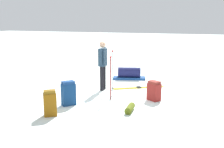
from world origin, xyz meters
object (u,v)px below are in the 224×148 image
(backpack_bright, at_px, (154,91))
(ski_poles_planted_far, at_px, (111,76))
(backpack_small_spare, at_px, (68,93))
(skier_standing, at_px, (103,63))
(gear_sled, at_px, (129,74))
(ski_pair_near, at_px, (139,88))
(ski_poles_planted_near, at_px, (113,68))
(backpack_large_dark, at_px, (50,103))
(sleeping_mat_rolled, at_px, (130,108))

(backpack_bright, distance_m, ski_poles_planted_far, 1.40)
(backpack_small_spare, bearing_deg, skier_standing, 173.65)
(gear_sled, bearing_deg, ski_pair_near, 31.10)
(backpack_small_spare, bearing_deg, ski_poles_planted_near, 164.81)
(backpack_large_dark, xyz_separation_m, ski_poles_planted_near, (-3.00, 0.55, 0.44))
(backpack_small_spare, height_order, sleeping_mat_rolled, backpack_small_spare)
(ski_pair_near, bearing_deg, backpack_bright, 32.86)
(backpack_small_spare, bearing_deg, ski_poles_planted_far, 137.19)
(backpack_bright, xyz_separation_m, gear_sled, (-2.60, -1.62, -0.07))
(ski_pair_near, distance_m, ski_poles_planted_far, 1.89)
(backpack_bright, distance_m, backpack_small_spare, 2.57)
(backpack_small_spare, relative_size, ski_poles_planted_far, 0.53)
(ski_poles_planted_near, bearing_deg, ski_poles_planted_far, 18.26)
(skier_standing, distance_m, backpack_small_spare, 2.09)
(skier_standing, height_order, ski_poles_planted_far, skier_standing)
(backpack_bright, height_order, backpack_small_spare, backpack_small_spare)
(backpack_bright, xyz_separation_m, ski_poles_planted_far, (0.38, -1.26, 0.45))
(backpack_small_spare, distance_m, gear_sled, 4.01)
(ski_pair_near, distance_m, ski_poles_planted_near, 1.25)
(ski_pair_near, height_order, sleeping_mat_rolled, sleeping_mat_rolled)
(skier_standing, bearing_deg, ski_poles_planted_near, 101.76)
(skier_standing, height_order, ski_pair_near, skier_standing)
(skier_standing, relative_size, ski_pair_near, 1.03)
(ski_poles_planted_far, distance_m, sleeping_mat_rolled, 1.42)
(backpack_large_dark, xyz_separation_m, gear_sled, (-4.91, 0.54, -0.10))
(skier_standing, relative_size, backpack_large_dark, 2.53)
(backpack_bright, bearing_deg, ski_pair_near, -147.14)
(backpack_large_dark, height_order, sleeping_mat_rolled, backpack_large_dark)
(ski_poles_planted_near, bearing_deg, backpack_bright, 67.01)
(skier_standing, height_order, backpack_small_spare, skier_standing)
(ski_pair_near, xyz_separation_m, sleeping_mat_rolled, (2.57, 0.48, 0.08))
(backpack_large_dark, bearing_deg, skier_standing, 175.92)
(ski_pair_near, xyz_separation_m, backpack_large_dark, (3.62, -1.32, 0.32))
(ski_pair_near, bearing_deg, sleeping_mat_rolled, 10.58)
(sleeping_mat_rolled, bearing_deg, backpack_large_dark, -59.95)
(backpack_small_spare, height_order, ski_poles_planted_near, ski_poles_planted_near)
(ski_poles_planted_near, bearing_deg, backpack_small_spare, -15.19)
(backpack_small_spare, relative_size, gear_sled, 0.51)
(ski_poles_planted_far, bearing_deg, backpack_large_dark, -24.99)
(backpack_large_dark, bearing_deg, ski_pair_near, 159.92)
(backpack_large_dark, bearing_deg, gear_sled, 173.70)
(backpack_large_dark, relative_size, gear_sled, 0.49)
(ski_pair_near, relative_size, backpack_bright, 2.76)
(ski_pair_near, xyz_separation_m, backpack_small_spare, (2.67, -1.33, 0.33))
(backpack_bright, height_order, ski_poles_planted_near, ski_poles_planted_near)
(ski_poles_planted_far, bearing_deg, sleeping_mat_rolled, 45.55)
(ski_pair_near, relative_size, ski_poles_planted_near, 1.19)
(backpack_large_dark, bearing_deg, backpack_bright, 136.92)
(backpack_large_dark, height_order, backpack_bright, backpack_large_dark)
(ski_poles_planted_far, bearing_deg, ski_pair_near, 165.94)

